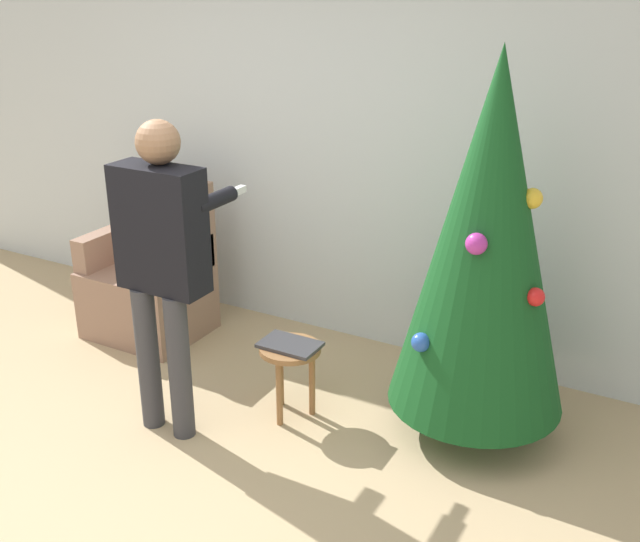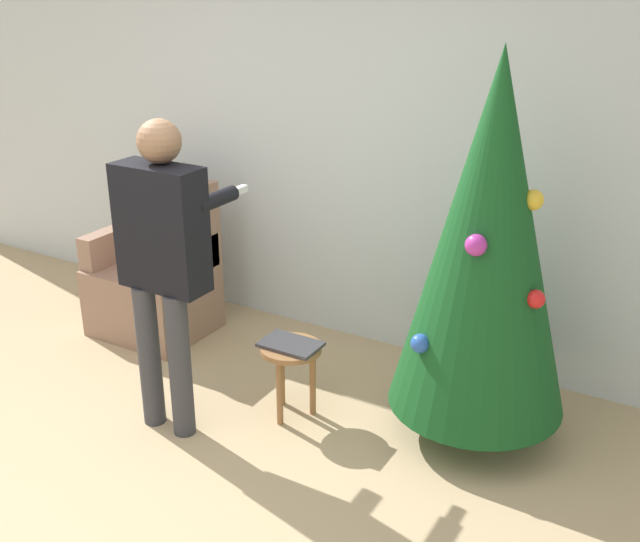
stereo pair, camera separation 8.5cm
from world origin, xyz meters
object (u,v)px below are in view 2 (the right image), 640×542
Objects in this scene: christmas_tree at (488,238)px; person_standing at (163,251)px; armchair at (156,279)px; side_stool at (291,359)px.

person_standing is (-1.45, -0.74, -0.10)m from christmas_tree.
christmas_tree is 1.63m from person_standing.
armchair is at bearing 135.75° from person_standing.
armchair is 0.63× the size of person_standing.
person_standing reaches higher than armchair.
person_standing is at bearing -152.92° from christmas_tree.
side_stool is (1.39, -0.46, -0.02)m from armchair.
christmas_tree is 2.45m from armchair.
person_standing reaches higher than side_stool.
armchair reaches higher than side_stool.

